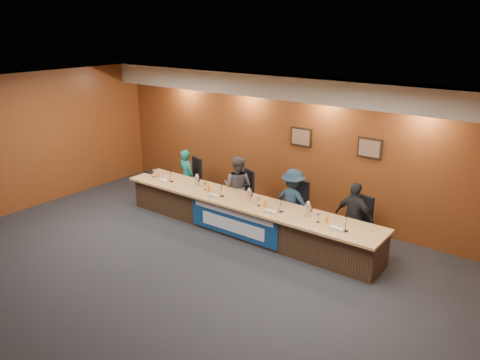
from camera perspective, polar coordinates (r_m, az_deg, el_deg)
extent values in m
plane|color=black|center=(8.53, -9.28, -11.74)|extent=(10.00, 10.00, 0.00)
cube|color=silver|center=(7.45, -10.58, 10.00)|extent=(10.00, 8.00, 0.04)
cube|color=brown|center=(10.83, 5.65, 4.28)|extent=(10.00, 0.04, 3.20)
cube|color=brown|center=(11.87, -26.77, 3.63)|extent=(0.04, 8.00, 3.20)
cube|color=beige|center=(10.36, 5.15, 11.25)|extent=(10.00, 0.50, 0.50)
cube|color=#382516|center=(9.97, 0.57, -4.52)|extent=(6.00, 0.80, 0.70)
cube|color=tan|center=(9.79, 0.41, -2.60)|extent=(6.10, 0.95, 0.05)
cube|color=navy|center=(9.66, -0.90, -5.14)|extent=(2.20, 0.02, 0.65)
cube|color=silver|center=(9.57, -0.95, -4.07)|extent=(2.00, 0.01, 0.10)
cube|color=silver|center=(9.68, -0.94, -5.60)|extent=(1.60, 0.01, 0.28)
cube|color=black|center=(10.55, 7.47, 5.22)|extent=(0.52, 0.04, 0.42)
cube|color=black|center=(9.89, 15.53, 3.76)|extent=(0.52, 0.04, 0.42)
imported|color=#145D57|center=(11.65, -6.51, 0.51)|extent=(0.53, 0.40, 1.33)
imported|color=#454449|center=(10.65, -0.27, -0.83)|extent=(0.79, 0.66, 1.44)
imported|color=#172A3D|center=(9.90, 6.46, -2.61)|extent=(0.92, 0.53, 1.41)
imported|color=black|center=(9.33, 13.76, -4.46)|extent=(0.85, 0.43, 1.40)
cube|color=black|center=(11.78, -6.15, -0.23)|extent=(0.62, 0.62, 0.08)
cube|color=black|center=(10.81, 0.06, -1.89)|extent=(0.63, 0.63, 0.08)
cube|color=black|center=(10.06, 6.70, -3.65)|extent=(0.52, 0.52, 0.08)
cube|color=black|center=(9.50, 13.90, -5.48)|extent=(0.59, 0.59, 0.08)
cube|color=white|center=(11.03, -9.63, 0.01)|extent=(0.24, 0.08, 0.10)
cylinder|color=black|center=(11.01, -8.32, -0.16)|extent=(0.07, 0.07, 0.02)
cylinder|color=orange|center=(11.29, -10.00, 0.59)|extent=(0.06, 0.06, 0.15)
cylinder|color=silver|center=(11.38, -10.47, 0.79)|extent=(0.08, 0.08, 0.18)
cube|color=white|center=(9.94, -3.52, -1.87)|extent=(0.24, 0.08, 0.10)
cylinder|color=black|center=(9.99, -2.15, -1.96)|extent=(0.07, 0.07, 0.02)
cylinder|color=orange|center=(10.24, -3.84, -1.08)|extent=(0.06, 0.06, 0.15)
cylinder|color=silver|center=(10.36, -4.23, -0.76)|extent=(0.08, 0.08, 0.18)
cube|color=white|center=(9.12, 3.50, -3.84)|extent=(0.24, 0.08, 0.10)
cylinder|color=black|center=(9.22, 5.07, -3.85)|extent=(0.07, 0.07, 0.02)
cylinder|color=orange|center=(9.41, 3.08, -2.88)|extent=(0.06, 0.06, 0.15)
cylinder|color=silver|center=(9.46, 2.30, -2.66)|extent=(0.08, 0.08, 0.18)
cube|color=white|center=(8.54, 11.47, -5.84)|extent=(0.24, 0.08, 0.10)
cylinder|color=black|center=(8.58, 12.82, -6.07)|extent=(0.07, 0.07, 0.02)
cylinder|color=orange|center=(8.80, 10.49, -4.80)|extent=(0.06, 0.06, 0.15)
cylinder|color=silver|center=(8.81, 9.50, -4.59)|extent=(0.08, 0.08, 0.18)
cylinder|color=silver|center=(10.65, -5.24, -0.12)|extent=(0.11, 0.11, 0.22)
cylinder|color=silver|center=(9.72, 1.15, -1.91)|extent=(0.11, 0.11, 0.23)
cylinder|color=silver|center=(9.02, 8.29, -3.69)|extent=(0.12, 0.12, 0.26)
cylinder|color=black|center=(11.74, -10.92, 0.98)|extent=(0.32, 0.32, 0.05)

